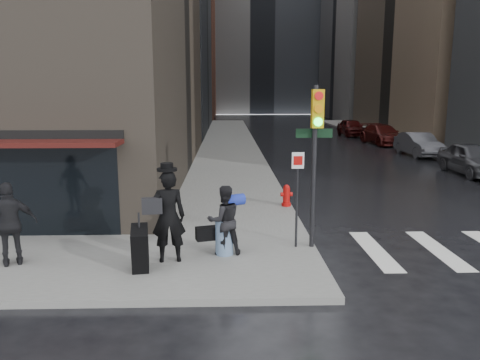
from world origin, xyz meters
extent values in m
plane|color=black|center=(0.00, 0.00, 0.00)|extent=(140.00, 140.00, 0.00)
cube|color=slate|center=(0.00, 27.00, 0.07)|extent=(4.00, 50.00, 0.15)
cube|color=slate|center=(13.50, 27.00, 0.07)|extent=(3.00, 50.00, 0.15)
cube|color=silver|center=(3.50, 1.00, 0.01)|extent=(0.50, 3.00, 0.01)
cube|color=silver|center=(5.10, 1.00, 0.01)|extent=(0.50, 3.00, 0.01)
cube|color=brown|center=(-13.00, 62.00, 13.00)|extent=(22.00, 20.00, 26.00)
cube|color=slate|center=(26.00, 58.00, 12.50)|extent=(22.00, 20.00, 25.00)
cube|color=slate|center=(6.00, 78.00, 16.00)|extent=(40.00, 12.00, 32.00)
imported|color=black|center=(-1.47, 0.00, 1.18)|extent=(0.82, 0.60, 2.06)
cylinder|color=black|center=(-1.47, 0.00, 2.23)|extent=(0.44, 0.44, 0.06)
cylinder|color=black|center=(-1.47, 0.00, 2.29)|extent=(0.28, 0.28, 0.17)
cube|color=black|center=(-1.80, -0.12, 1.46)|extent=(0.46, 0.20, 0.36)
cube|color=black|center=(-2.01, -0.57, 0.63)|extent=(0.46, 0.84, 1.04)
cylinder|color=black|center=(-2.01, -0.57, 1.18)|extent=(0.04, 0.04, 0.48)
imported|color=black|center=(-0.24, 0.41, 0.97)|extent=(0.94, 0.82, 1.64)
cube|color=black|center=(-0.66, 0.46, 0.64)|extent=(0.55, 0.39, 0.31)
cylinder|color=#1D2EA0|center=(-0.01, 0.60, 1.41)|extent=(0.56, 0.45, 0.26)
imported|color=black|center=(-4.87, -0.12, 1.07)|extent=(1.17, 0.87, 1.85)
cylinder|color=black|center=(1.90, 0.92, 2.10)|extent=(0.12, 0.12, 3.89)
cube|color=#C8980D|center=(1.91, 0.71, 3.51)|extent=(0.28, 0.18, 0.88)
cylinder|color=red|center=(1.91, 0.61, 3.80)|extent=(0.20, 0.05, 0.19)
cylinder|color=orange|center=(1.91, 0.61, 3.51)|extent=(0.20, 0.05, 0.19)
cylinder|color=#19E533|center=(1.91, 0.61, 3.22)|extent=(0.20, 0.05, 0.19)
cylinder|color=black|center=(1.51, 0.91, 1.32)|extent=(0.06, 0.06, 2.34)
cube|color=white|center=(1.51, 0.88, 2.29)|extent=(0.29, 0.03, 0.39)
cube|color=black|center=(1.90, 1.00, 2.92)|extent=(0.88, 0.06, 0.21)
cylinder|color=#B20D0A|center=(1.80, 5.06, 0.20)|extent=(0.31, 0.31, 0.10)
cylinder|color=#B20D0A|center=(1.80, 5.06, 0.45)|extent=(0.24, 0.24, 0.59)
sphere|color=#B20D0A|center=(1.80, 5.06, 0.76)|extent=(0.22, 0.22, 0.22)
cylinder|color=#B20D0A|center=(1.80, 5.06, 0.54)|extent=(0.40, 0.17, 0.14)
imported|color=#4D4E52|center=(11.49, 11.62, 0.76)|extent=(1.85, 4.48, 1.52)
imported|color=#515156|center=(11.58, 18.14, 0.71)|extent=(1.65, 4.36, 1.42)
imported|color=#410F0D|center=(11.50, 24.66, 0.73)|extent=(2.54, 5.20, 1.46)
imported|color=#3C0C0C|center=(10.90, 31.18, 0.75)|extent=(1.89, 4.47, 1.51)
camera|label=1|loc=(-0.18, -10.02, 3.90)|focal=35.00mm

